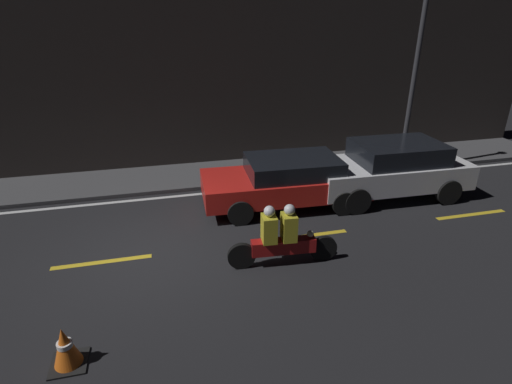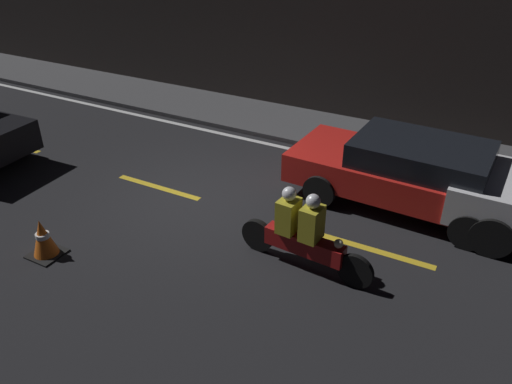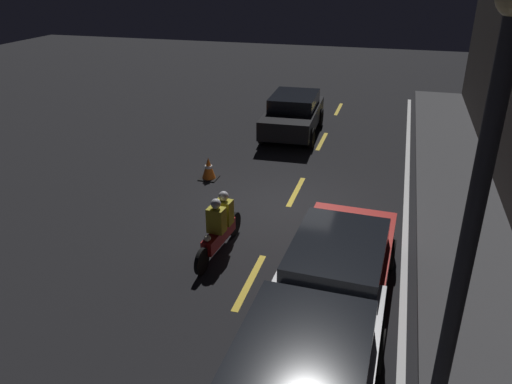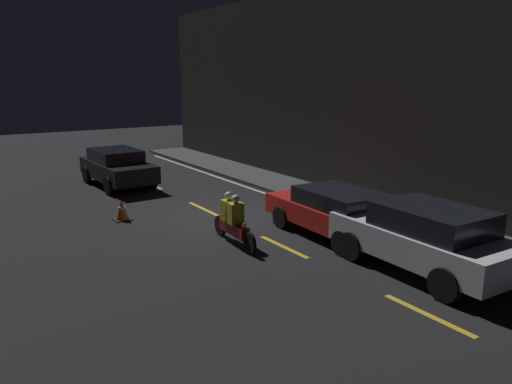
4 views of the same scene
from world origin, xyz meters
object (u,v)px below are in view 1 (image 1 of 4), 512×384
at_px(motorcycle, 281,238).
at_px(street_lamp, 415,70).
at_px(sedan_white, 391,168).
at_px(traffic_cone_near, 65,347).
at_px(taxi_red, 287,180).

bearing_deg(motorcycle, street_lamp, 41.70).
bearing_deg(sedan_white, traffic_cone_near, 30.47).
bearing_deg(motorcycle, traffic_cone_near, -151.12).
height_order(motorcycle, traffic_cone_near, motorcycle).
bearing_deg(taxi_red, motorcycle, 72.11).
height_order(sedan_white, motorcycle, sedan_white).
height_order(taxi_red, street_lamp, street_lamp).
height_order(taxi_red, motorcycle, motorcycle).
distance_m(taxi_red, traffic_cone_near, 6.49).
bearing_deg(taxi_red, street_lamp, -160.32).
xyz_separation_m(taxi_red, motorcycle, (-0.99, -2.68, -0.09)).
xyz_separation_m(motorcycle, street_lamp, (5.27, 4.02, 2.61)).
distance_m(sedan_white, street_lamp, 3.08).
distance_m(taxi_red, street_lamp, 5.15).
bearing_deg(street_lamp, motorcycle, -142.66).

